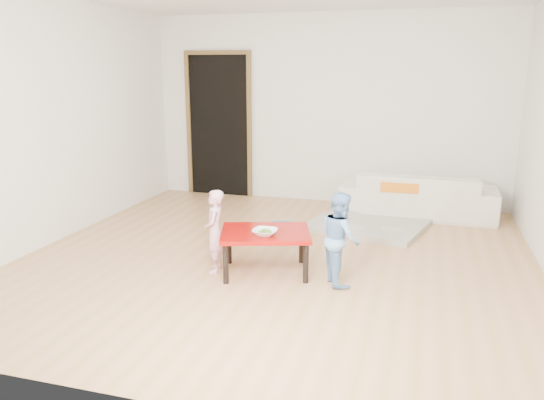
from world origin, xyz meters
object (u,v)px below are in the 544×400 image
at_px(red_table, 266,252).
at_px(child_pink, 215,231).
at_px(child_blue, 340,238).
at_px(bowl, 265,232).
at_px(sofa, 417,194).
at_px(basin, 283,232).

height_order(red_table, child_pink, child_pink).
relative_size(child_pink, child_blue, 0.94).
xyz_separation_m(bowl, child_blue, (0.67, 0.08, -0.02)).
height_order(sofa, bowl, sofa).
bearing_deg(red_table, child_pink, -168.37).
bearing_deg(child_blue, red_table, 59.73).
relative_size(bowl, basin, 0.50).
height_order(bowl, child_pink, child_pink).
bearing_deg(basin, child_pink, -106.91).
distance_m(bowl, child_blue, 0.67).
xyz_separation_m(sofa, child_pink, (-1.76, -2.55, 0.11)).
height_order(child_pink, basin, child_pink).
xyz_separation_m(sofa, bowl, (-1.27, -2.57, 0.15)).
xyz_separation_m(child_pink, child_blue, (1.16, 0.06, 0.02)).
distance_m(bowl, basin, 1.24).
relative_size(red_table, child_pink, 1.04).
relative_size(bowl, child_blue, 0.27).
relative_size(bowl, child_pink, 0.28).
bearing_deg(child_blue, bowl, 69.79).
bearing_deg(basin, red_table, -83.76).
distance_m(child_blue, basin, 1.41).
distance_m(sofa, basin, 2.00).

